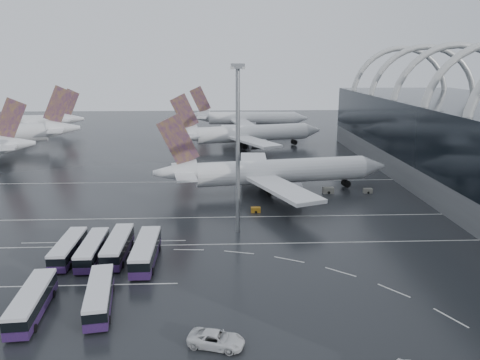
{
  "coord_description": "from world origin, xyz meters",
  "views": [
    {
      "loc": [
        -3.83,
        -76.05,
        30.51
      ],
      "look_at": [
        0.05,
        14.35,
        7.0
      ],
      "focal_mm": 35.0,
      "sensor_mm": 36.0,
      "label": 1
    }
  ],
  "objects_px": {
    "airliner_gate_b": "(244,134)",
    "bus_row_far_a": "(32,302)",
    "bus_row_near_b": "(92,249)",
    "floodlight_mast": "(238,129)",
    "jet_remote_mid": "(7,134)",
    "bus_row_near_a": "(68,248)",
    "airliner_gate_c": "(245,119)",
    "bus_row_near_d": "(146,251)",
    "bus_row_near_c": "(118,246)",
    "bus_row_far_c": "(99,295)",
    "airliner_main": "(270,172)",
    "gse_cart_belly_b": "(328,190)",
    "jet_remote_far": "(35,122)",
    "van_curve_a": "(216,339)",
    "gse_cart_belly_c": "(256,210)",
    "gse_cart_belly_d": "(368,191)"
  },
  "relations": [
    {
      "from": "bus_row_near_c",
      "to": "gse_cart_belly_b",
      "type": "xyz_separation_m",
      "value": [
        41.57,
        34.61,
        -1.09
      ]
    },
    {
      "from": "bus_row_near_a",
      "to": "gse_cart_belly_d",
      "type": "xyz_separation_m",
      "value": [
        58.47,
        34.64,
        -1.12
      ]
    },
    {
      "from": "bus_row_near_a",
      "to": "bus_row_near_d",
      "type": "relative_size",
      "value": 0.89
    },
    {
      "from": "bus_row_near_a",
      "to": "airliner_gate_c",
      "type": "bearing_deg",
      "value": -14.72
    },
    {
      "from": "jet_remote_far",
      "to": "bus_row_near_b",
      "type": "relative_size",
      "value": 3.42
    },
    {
      "from": "bus_row_near_a",
      "to": "van_curve_a",
      "type": "distance_m",
      "value": 33.72
    },
    {
      "from": "gse_cart_belly_d",
      "to": "bus_row_far_a",
      "type": "bearing_deg",
      "value": -138.35
    },
    {
      "from": "bus_row_near_b",
      "to": "jet_remote_far",
      "type": "bearing_deg",
      "value": 22.34
    },
    {
      "from": "bus_row_near_d",
      "to": "gse_cart_belly_b",
      "type": "height_order",
      "value": "bus_row_near_d"
    },
    {
      "from": "jet_remote_mid",
      "to": "jet_remote_far",
      "type": "xyz_separation_m",
      "value": [
        -5.0,
        38.37,
        -0.83
      ]
    },
    {
      "from": "airliner_main",
      "to": "bus_row_near_a",
      "type": "bearing_deg",
      "value": -143.75
    },
    {
      "from": "gse_cart_belly_b",
      "to": "gse_cart_belly_d",
      "type": "distance_m",
      "value": 9.3
    },
    {
      "from": "airliner_main",
      "to": "van_curve_a",
      "type": "bearing_deg",
      "value": -110.87
    },
    {
      "from": "bus_row_near_a",
      "to": "floodlight_mast",
      "type": "xyz_separation_m",
      "value": [
        27.05,
        10.8,
        17.06
      ]
    },
    {
      "from": "bus_row_near_b",
      "to": "floodlight_mast",
      "type": "distance_m",
      "value": 30.95
    },
    {
      "from": "bus_row_far_a",
      "to": "gse_cart_belly_b",
      "type": "xyz_separation_m",
      "value": [
        48.44,
        51.69,
        -1.04
      ]
    },
    {
      "from": "jet_remote_far",
      "to": "bus_row_far_a",
      "type": "relative_size",
      "value": 3.29
    },
    {
      "from": "bus_row_near_c",
      "to": "bus_row_far_c",
      "type": "height_order",
      "value": "bus_row_near_c"
    },
    {
      "from": "bus_row_near_c",
      "to": "gse_cart_belly_d",
      "type": "bearing_deg",
      "value": -56.59
    },
    {
      "from": "gse_cart_belly_b",
      "to": "bus_row_near_b",
      "type": "bearing_deg",
      "value": -141.9
    },
    {
      "from": "jet_remote_mid",
      "to": "jet_remote_far",
      "type": "bearing_deg",
      "value": -96.34
    },
    {
      "from": "bus_row_far_a",
      "to": "van_curve_a",
      "type": "bearing_deg",
      "value": -113.1
    },
    {
      "from": "bus_row_near_b",
      "to": "bus_row_near_d",
      "type": "relative_size",
      "value": 0.9
    },
    {
      "from": "bus_row_near_d",
      "to": "gse_cart_belly_d",
      "type": "relative_size",
      "value": 6.93
    },
    {
      "from": "bus_row_near_d",
      "to": "bus_row_far_a",
      "type": "distance_m",
      "value": 18.76
    },
    {
      "from": "gse_cart_belly_b",
      "to": "gse_cart_belly_d",
      "type": "bearing_deg",
      "value": -2.11
    },
    {
      "from": "airliner_main",
      "to": "bus_row_near_d",
      "type": "distance_m",
      "value": 45.09
    },
    {
      "from": "airliner_gate_b",
      "to": "van_curve_a",
      "type": "xyz_separation_m",
      "value": [
        -9.2,
        -117.55,
        -4.01
      ]
    },
    {
      "from": "floodlight_mast",
      "to": "gse_cart_belly_c",
      "type": "bearing_deg",
      "value": 69.25
    },
    {
      "from": "jet_remote_mid",
      "to": "floodlight_mast",
      "type": "height_order",
      "value": "floodlight_mast"
    },
    {
      "from": "bus_row_near_d",
      "to": "bus_row_far_a",
      "type": "height_order",
      "value": "bus_row_near_d"
    },
    {
      "from": "jet_remote_mid",
      "to": "bus_row_near_a",
      "type": "xyz_separation_m",
      "value": [
        49.07,
        -93.05,
        -3.96
      ]
    },
    {
      "from": "bus_row_near_b",
      "to": "bus_row_near_c",
      "type": "bearing_deg",
      "value": -77.4
    },
    {
      "from": "bus_row_near_a",
      "to": "bus_row_far_c",
      "type": "relative_size",
      "value": 0.96
    },
    {
      "from": "airliner_gate_c",
      "to": "gse_cart_belly_d",
      "type": "bearing_deg",
      "value": -74.15
    },
    {
      "from": "gse_cart_belly_c",
      "to": "jet_remote_far",
      "type": "bearing_deg",
      "value": 127.79
    },
    {
      "from": "airliner_main",
      "to": "airliner_gate_b",
      "type": "xyz_separation_m",
      "value": [
        -3.11,
        56.71,
        0.12
      ]
    },
    {
      "from": "bus_row_far_a",
      "to": "bus_row_far_c",
      "type": "height_order",
      "value": "bus_row_far_a"
    },
    {
      "from": "jet_remote_far",
      "to": "bus_row_near_c",
      "type": "height_order",
      "value": "jet_remote_far"
    },
    {
      "from": "floodlight_mast",
      "to": "van_curve_a",
      "type": "bearing_deg",
      "value": -96.04
    },
    {
      "from": "bus_row_near_a",
      "to": "bus_row_near_d",
      "type": "distance_m",
      "value": 12.52
    },
    {
      "from": "bus_row_near_b",
      "to": "bus_row_far_c",
      "type": "xyz_separation_m",
      "value": [
        4.74,
        -14.9,
        0.02
      ]
    },
    {
      "from": "airliner_gate_c",
      "to": "jet_remote_mid",
      "type": "height_order",
      "value": "jet_remote_mid"
    },
    {
      "from": "jet_remote_far",
      "to": "bus_row_near_d",
      "type": "distance_m",
      "value": 149.06
    },
    {
      "from": "bus_row_near_a",
      "to": "floodlight_mast",
      "type": "distance_m",
      "value": 33.75
    },
    {
      "from": "airliner_main",
      "to": "floodlight_mast",
      "type": "xyz_separation_m",
      "value": [
        -8.59,
        -25.71,
        13.96
      ]
    },
    {
      "from": "jet_remote_mid",
      "to": "bus_row_near_b",
      "type": "height_order",
      "value": "jet_remote_mid"
    },
    {
      "from": "bus_row_near_d",
      "to": "floodlight_mast",
      "type": "distance_m",
      "value": 25.76
    },
    {
      "from": "airliner_gate_b",
      "to": "bus_row_far_a",
      "type": "xyz_separation_m",
      "value": [
        -31.8,
        -109.92,
        -3.16
      ]
    },
    {
      "from": "bus_row_near_c",
      "to": "bus_row_far_c",
      "type": "relative_size",
      "value": 1.03
    }
  ]
}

